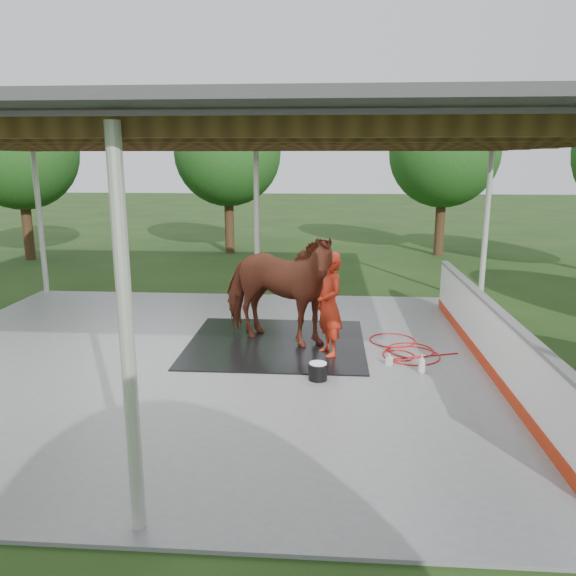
# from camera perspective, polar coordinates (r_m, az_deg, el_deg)

# --- Properties ---
(ground) EXTENTS (100.00, 100.00, 0.00)m
(ground) POSITION_cam_1_polar(r_m,az_deg,el_deg) (10.26, -6.37, -7.52)
(ground) COLOR #1E3814
(concrete_slab) EXTENTS (12.00, 10.00, 0.05)m
(concrete_slab) POSITION_cam_1_polar(r_m,az_deg,el_deg) (10.25, -6.38, -7.39)
(concrete_slab) COLOR slate
(concrete_slab) RESTS_ON ground
(pavilion_structure) EXTENTS (12.60, 10.60, 4.05)m
(pavilion_structure) POSITION_cam_1_polar(r_m,az_deg,el_deg) (9.62, -6.99, 15.19)
(pavilion_structure) COLOR beige
(pavilion_structure) RESTS_ON ground
(dasher_board) EXTENTS (0.16, 8.00, 1.15)m
(dasher_board) POSITION_cam_1_polar(r_m,az_deg,el_deg) (10.29, 19.70, -4.68)
(dasher_board) COLOR #AF290E
(dasher_board) RESTS_ON concrete_slab
(tree_belt) EXTENTS (28.00, 28.00, 5.80)m
(tree_belt) POSITION_cam_1_polar(r_m,az_deg,el_deg) (10.45, -4.33, 14.10)
(tree_belt) COLOR #382314
(tree_belt) RESTS_ON ground
(rubber_mat) EXTENTS (3.41, 3.20, 0.03)m
(rubber_mat) POSITION_cam_1_polar(r_m,az_deg,el_deg) (11.03, -1.19, -5.61)
(rubber_mat) COLOR black
(rubber_mat) RESTS_ON concrete_slab
(horse) EXTENTS (2.85, 2.15, 2.19)m
(horse) POSITION_cam_1_polar(r_m,az_deg,el_deg) (10.73, -1.22, 0.01)
(horse) COLOR brown
(horse) RESTS_ON rubber_mat
(handler) EXTENTS (0.70, 0.82, 1.91)m
(handler) POSITION_cam_1_polar(r_m,az_deg,el_deg) (10.18, 4.23, -1.69)
(handler) COLOR red
(handler) RESTS_ON concrete_slab
(wash_bucket) EXTENTS (0.31, 0.31, 0.29)m
(wash_bucket) POSITION_cam_1_polar(r_m,az_deg,el_deg) (9.28, 3.06, -8.42)
(wash_bucket) COLOR black
(wash_bucket) RESTS_ON concrete_slab
(soap_bottle_a) EXTENTS (0.18, 0.18, 0.33)m
(soap_bottle_a) POSITION_cam_1_polar(r_m,az_deg,el_deg) (9.80, 13.44, -7.48)
(soap_bottle_a) COLOR silver
(soap_bottle_a) RESTS_ON concrete_slab
(soap_bottle_b) EXTENTS (0.14, 0.14, 0.21)m
(soap_bottle_b) POSITION_cam_1_polar(r_m,az_deg,el_deg) (10.05, 10.25, -7.15)
(soap_bottle_b) COLOR #338CD8
(soap_bottle_b) RESTS_ON concrete_slab
(hose_coil) EXTENTS (1.59, 1.84, 0.02)m
(hose_coil) POSITION_cam_1_polar(r_m,az_deg,el_deg) (10.88, 11.73, -6.16)
(hose_coil) COLOR red
(hose_coil) RESTS_ON concrete_slab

